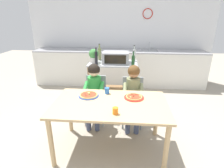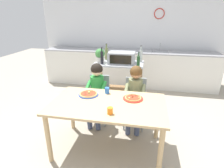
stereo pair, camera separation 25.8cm
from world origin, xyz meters
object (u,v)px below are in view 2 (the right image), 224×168
Objects in this scene: bottle_tall_green_wine at (138,61)px; bottle_dark_olive_oil at (141,55)px; pizza_plate_red_rimmed at (133,98)px; child_in_green_shirt at (96,87)px; dining_chair_left at (99,95)px; child_in_olive_shirt at (135,91)px; potted_herb_plant at (100,55)px; drinking_cup_orange at (110,111)px; dining_table at (108,109)px; pizza_plate_blue_rimmed at (88,94)px; toaster_oven at (122,58)px; kitchen_island_cart at (119,77)px; drinking_cup_blue at (107,90)px; bottle_slim_sauce at (102,57)px; bottle_squat_spirits at (107,53)px; dining_chair_right at (135,99)px.

bottle_dark_olive_oil is at bearing 86.19° from bottle_tall_green_wine.
bottle_dark_olive_oil is 1.41m from pizza_plate_red_rimmed.
dining_chair_left is at bearing 90.00° from child_in_green_shirt.
child_in_olive_shirt is at bearing 90.00° from pizza_plate_red_rimmed.
drinking_cup_orange is at bearing -71.95° from potted_herb_plant.
drinking_cup_orange is at bearing -105.18° from child_in_olive_shirt.
pizza_plate_red_rimmed is at bearing 30.41° from dining_table.
bottle_tall_green_wine is 0.18× the size of dining_table.
pizza_plate_blue_rimmed is (-0.00, -0.53, 0.26)m from dining_chair_left.
drinking_cup_orange is (0.41, -0.46, 0.03)m from pizza_plate_blue_rimmed.
child_in_green_shirt is at bearing 115.10° from drinking_cup_orange.
toaster_oven is at bearing -152.79° from bottle_dark_olive_oil.
kitchen_island_cart is at bearing 92.92° from dining_table.
dining_chair_left is 10.25× the size of drinking_cup_orange.
dining_table is (0.02, -1.37, -0.38)m from toaster_oven.
child_in_olive_shirt is 11.89× the size of drinking_cup_blue.
toaster_oven is 1.88× the size of potted_herb_plant.
bottle_slim_sauce reaches higher than kitchen_island_cart.
bottle_squat_spirits is (-0.35, 0.23, 0.02)m from toaster_oven.
toaster_oven is 1.52× the size of bottle_squat_spirits.
child_in_olive_shirt is at bearing -46.33° from potted_herb_plant.
bottle_tall_green_wine is 0.72m from dining_chair_right.
dining_chair_right is 2.83× the size of pizza_plate_blue_rimmed.
kitchen_island_cart is at bearing -36.02° from bottle_squat_spirits.
bottle_dark_olive_oil is 0.71m from bottle_squat_spirits.
pizza_plate_red_rimmed is (0.38, -1.20, 0.14)m from kitchen_island_cart.
drinking_cup_orange is (0.46, -1.50, -0.27)m from bottle_slim_sauce.
dining_chair_right is 2.97× the size of pizza_plate_red_rimmed.
dining_chair_right is at bearing -38.04° from bottle_slim_sauce.
kitchen_island_cart is 1.18× the size of dining_chair_left.
toaster_oven is 1.25m from pizza_plate_blue_rimmed.
dining_chair_right is (0.76, -0.68, -0.57)m from potted_herb_plant.
dining_chair_left is at bearing -128.34° from bottle_dark_olive_oil.
pizza_plate_blue_rimmed is (0.06, -1.04, -0.30)m from bottle_slim_sauce.
drinking_cup_orange is (-0.23, -0.45, 0.03)m from pizza_plate_red_rimmed.
potted_herb_plant reaches higher than drinking_cup_orange.
dining_table is at bearing -73.02° from bottle_slim_sauce.
potted_herb_plant is at bearing 99.37° from child_in_green_shirt.
bottle_slim_sauce reaches higher than drinking_cup_orange.
bottle_squat_spirits is 0.32× the size of child_in_green_shirt.
drinking_cup_blue is at bearing -77.22° from bottle_squat_spirits.
bottle_slim_sauce reaches higher than potted_herb_plant.
dining_chair_left is 0.23m from child_in_green_shirt.
dining_chair_left is 0.64m from dining_chair_right.
bottle_squat_spirits reaches higher than child_in_olive_shirt.
child_in_green_shirt is at bearing -84.88° from bottle_slim_sauce.
child_in_green_shirt is at bearing -107.69° from kitchen_island_cart.
toaster_oven is 0.62× the size of dining_chair_left.
bottle_tall_green_wine reaches higher than drinking_cup_blue.
toaster_oven is at bearing -14.57° from kitchen_island_cart.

